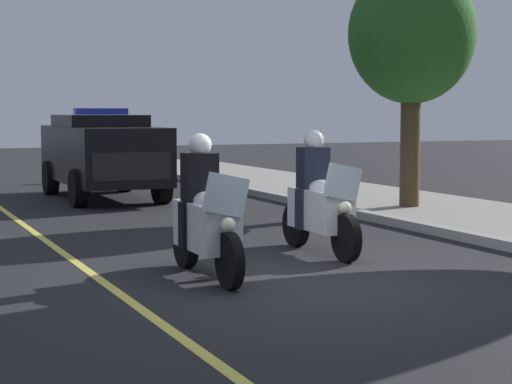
{
  "coord_description": "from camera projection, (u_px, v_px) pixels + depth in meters",
  "views": [
    {
      "loc": [
        8.76,
        -4.75,
        1.98
      ],
      "look_at": [
        -1.95,
        0.0,
        0.9
      ],
      "focal_mm": 61.53,
      "sensor_mm": 36.0,
      "label": 1
    }
  ],
  "objects": [
    {
      "name": "police_suv",
      "position": [
        103.0,
        152.0,
        19.84
      ],
      "size": [
        4.92,
        2.11,
        2.05
      ],
      "color": "black",
      "rests_on": "ground"
    },
    {
      "name": "police_motorcycle_lead_left",
      "position": [
        206.0,
        219.0,
        10.41
      ],
      "size": [
        2.14,
        0.56,
        1.72
      ],
      "color": "black",
      "rests_on": "ground"
    },
    {
      "name": "tree_far_back",
      "position": [
        412.0,
        36.0,
        17.14
      ],
      "size": [
        2.5,
        2.5,
        4.78
      ],
      "color": "#4C3823",
      "rests_on": "sidewalk_strip"
    },
    {
      "name": "cyclist_background",
      "position": [
        132.0,
        151.0,
        25.54
      ],
      "size": [
        1.76,
        0.32,
        1.69
      ],
      "color": "black",
      "rests_on": "ground"
    },
    {
      "name": "ground_plane",
      "position": [
        325.0,
        284.0,
        10.07
      ],
      "size": [
        80.0,
        80.0,
        0.0
      ],
      "primitive_type": "plane",
      "color": "black"
    },
    {
      "name": "police_motorcycle_lead_right",
      "position": [
        319.0,
        204.0,
        12.17
      ],
      "size": [
        2.14,
        0.56,
        1.72
      ],
      "color": "black",
      "rests_on": "ground"
    },
    {
      "name": "lane_stripe_center",
      "position": [
        130.0,
        301.0,
        9.14
      ],
      "size": [
        48.0,
        0.12,
        0.01
      ],
      "primitive_type": "cube",
      "color": "#E0D14C",
      "rests_on": "ground"
    }
  ]
}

